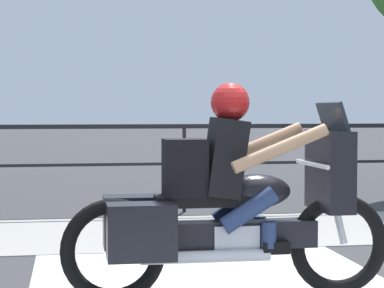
{
  "coord_description": "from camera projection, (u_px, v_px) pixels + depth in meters",
  "views": [
    {
      "loc": [
        -1.58,
        -5.14,
        1.41
      ],
      "look_at": [
        -0.59,
        0.85,
        1.14
      ],
      "focal_mm": 70.0,
      "sensor_mm": 36.0,
      "label": 1
    }
  ],
  "objects": [
    {
      "name": "motorcycle",
      "position": [
        227.0,
        204.0,
        5.56
      ],
      "size": [
        2.5,
        0.76,
        1.62
      ],
      "rotation": [
        0.0,
        0.0,
        0.03
      ],
      "color": "black",
      "rests_on": "ground"
    },
    {
      "name": "fence_railing",
      "position": [
        184.0,
        143.0,
        10.37
      ],
      "size": [
        36.0,
        0.05,
        1.22
      ],
      "color": "black",
      "rests_on": "ground"
    },
    {
      "name": "sidewalk_band",
      "position": [
        206.0,
        231.0,
        8.74
      ],
      "size": [
        44.0,
        2.4,
        0.01
      ],
      "primitive_type": "cube",
      "color": "#99968E",
      "rests_on": "ground"
    }
  ]
}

